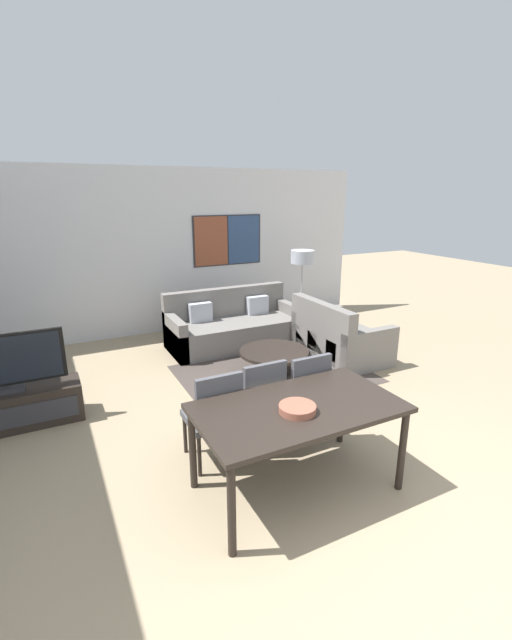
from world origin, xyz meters
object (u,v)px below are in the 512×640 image
(dining_chair_centre, at_px, (259,400))
(coffee_table, at_px, (274,356))
(sofa_side, at_px, (337,340))
(dining_chair_left, at_px, (215,413))
(fruit_bowl, at_px, (297,408))
(sofa_main, at_px, (233,327))
(dining_table, at_px, (298,414))
(dining_chair_right, at_px, (304,392))
(floor_lamp, at_px, (302,262))
(television, at_px, (1,364))
(tv_console, at_px, (9,410))

(dining_chair_centre, bearing_deg, coffee_table, 56.07)
(sofa_side, bearing_deg, dining_chair_left, 122.10)
(fruit_bowl, bearing_deg, coffee_table, 64.84)
(sofa_main, xyz_separation_m, dining_table, (-0.98, -3.51, 0.41))
(coffee_table, xyz_separation_m, dining_chair_centre, (-0.98, -1.45, 0.25))
(dining_chair_right, bearing_deg, dining_chair_left, -179.63)
(dining_table, xyz_separation_m, dining_chair_left, (-0.47, 0.63, -0.18))
(sofa_side, relative_size, coffee_table, 1.48)
(sofa_main, bearing_deg, dining_chair_left, -116.65)
(dining_table, distance_m, fruit_bowl, 0.15)
(coffee_table, bearing_deg, sofa_side, 5.54)
(floor_lamp, bearing_deg, dining_chair_left, -133.54)
(television, bearing_deg, dining_chair_left, -42.33)
(dining_chair_centre, height_order, floor_lamp, floor_lamp)
(floor_lamp, bearing_deg, dining_chair_right, -122.29)
(sofa_main, distance_m, fruit_bowl, 3.78)
(coffee_table, relative_size, floor_lamp, 0.65)
(dining_chair_centre, bearing_deg, sofa_side, 36.54)
(tv_console, xyz_separation_m, sofa_main, (3.15, 1.33, 0.08))
(fruit_bowl, height_order, floor_lamp, floor_lamp)
(fruit_bowl, bearing_deg, television, 132.98)
(television, xyz_separation_m, floor_lamp, (4.49, 1.38, 0.53))
(sofa_main, relative_size, dining_chair_centre, 2.32)
(tv_console, height_order, floor_lamp, floor_lamp)
(dining_table, relative_size, dining_chair_right, 1.80)
(dining_chair_centre, height_order, dining_chair_right, same)
(sofa_side, xyz_separation_m, dining_chair_left, (-2.58, -1.62, 0.22))
(dining_chair_right, bearing_deg, dining_table, -126.49)
(sofa_main, height_order, dining_table, sofa_main)
(tv_console, distance_m, dining_chair_centre, 2.66)
(dining_chair_centre, distance_m, dining_chair_right, 0.47)
(coffee_table, xyz_separation_m, dining_chair_left, (-1.45, -1.51, 0.25))
(dining_chair_left, distance_m, dining_chair_right, 0.94)
(television, xyz_separation_m, sofa_main, (3.15, 1.33, -0.44))
(dining_chair_left, relative_size, dining_chair_right, 1.00)
(sofa_main, distance_m, coffee_table, 1.38)
(dining_chair_left, bearing_deg, floor_lamp, 46.46)
(television, height_order, sofa_side, television)
(sofa_main, xyz_separation_m, dining_chair_left, (-1.45, -2.88, 0.22))
(coffee_table, bearing_deg, dining_chair_left, -133.83)
(television, relative_size, coffee_table, 1.29)
(television, bearing_deg, sofa_main, 22.91)
(coffee_table, distance_m, dining_chair_right, 1.60)
(fruit_bowl, bearing_deg, floor_lamp, 56.82)
(floor_lamp, bearing_deg, dining_table, -123.07)
(sofa_side, distance_m, dining_chair_left, 3.05)
(dining_chair_centre, bearing_deg, television, 145.41)
(sofa_side, relative_size, dining_chair_right, 1.53)
(dining_chair_centre, xyz_separation_m, dining_chair_right, (0.47, -0.05, 0.00))
(television, xyz_separation_m, fruit_bowl, (2.11, -2.26, 0.08))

